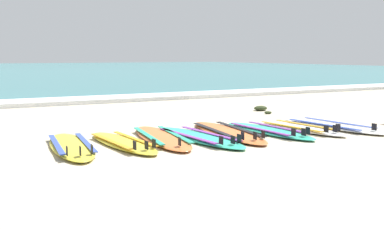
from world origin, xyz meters
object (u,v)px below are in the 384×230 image
(surfboard_3, at_px, (198,137))
(surfboard_7, at_px, (331,126))
(surfboard_2, at_px, (161,137))
(surfboard_5, at_px, (268,130))
(surfboard_6, at_px, (298,128))
(surfboard_1, at_px, (123,142))
(surfboard_4, at_px, (227,132))
(surfboard_0, at_px, (71,146))

(surfboard_3, relative_size, surfboard_7, 0.99)
(surfboard_2, xyz_separation_m, surfboard_5, (1.80, -0.26, 0.00))
(surfboard_6, bearing_deg, surfboard_2, 173.09)
(surfboard_2, bearing_deg, surfboard_1, -169.07)
(surfboard_1, bearing_deg, surfboard_7, -3.66)
(surfboard_6, bearing_deg, surfboard_4, 169.89)
(surfboard_4, bearing_deg, surfboard_0, 179.11)
(surfboard_1, distance_m, surfboard_6, 3.08)
(surfboard_5, relative_size, surfboard_7, 0.93)
(surfboard_2, relative_size, surfboard_7, 1.04)
(surfboard_3, bearing_deg, surfboard_5, -0.46)
(surfboard_0, relative_size, surfboard_3, 0.98)
(surfboard_0, bearing_deg, surfboard_7, -4.39)
(surfboard_4, relative_size, surfboard_7, 1.09)
(surfboard_1, xyz_separation_m, surfboard_4, (1.79, 0.06, -0.00))
(surfboard_5, bearing_deg, surfboard_4, 163.40)
(surfboard_5, height_order, surfboard_7, same)
(surfboard_4, xyz_separation_m, surfboard_6, (1.28, -0.23, 0.00))
(surfboard_3, height_order, surfboard_4, same)
(surfboard_3, height_order, surfboard_6, same)
(surfboard_4, relative_size, surfboard_6, 1.22)
(surfboard_2, distance_m, surfboard_3, 0.56)
(surfboard_4, distance_m, surfboard_7, 1.98)
(surfboard_2, distance_m, surfboard_5, 1.82)
(surfboard_1, distance_m, surfboard_3, 1.16)
(surfboard_6, xyz_separation_m, surfboard_7, (0.67, -0.07, -0.00))
(surfboard_0, distance_m, surfboard_7, 4.46)
(surfboard_1, distance_m, surfboard_4, 1.79)
(surfboard_2, relative_size, surfboard_3, 1.05)
(surfboard_4, bearing_deg, surfboard_7, -8.81)
(surfboard_2, height_order, surfboard_7, same)
(surfboard_3, distance_m, surfboard_6, 1.92)
(surfboard_5, bearing_deg, surfboard_3, 179.54)
(surfboard_7, bearing_deg, surfboard_2, 173.22)
(surfboard_5, bearing_deg, surfboard_7, -4.63)
(surfboard_4, xyz_separation_m, surfboard_7, (1.96, -0.30, -0.00))
(surfboard_5, height_order, surfboard_6, same)
(surfboard_4, bearing_deg, surfboard_1, -177.97)
(surfboard_1, height_order, surfboard_4, same)
(surfboard_6, relative_size, surfboard_7, 0.89)
(surfboard_1, distance_m, surfboard_2, 0.67)
(surfboard_0, height_order, surfboard_3, same)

